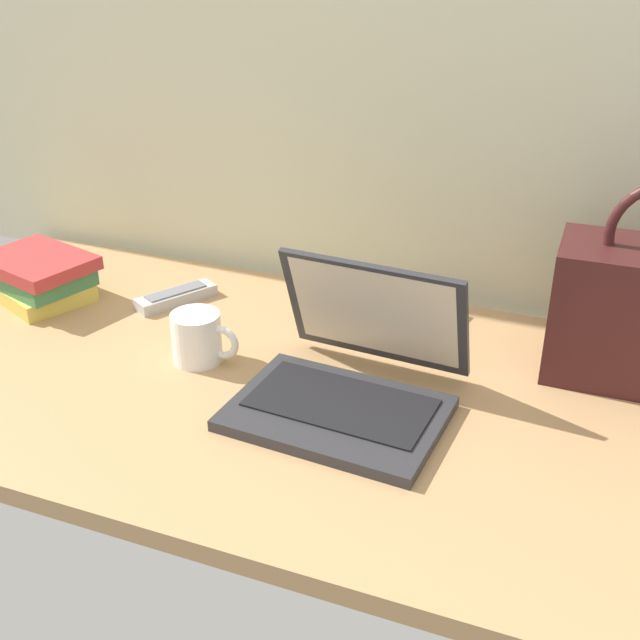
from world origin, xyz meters
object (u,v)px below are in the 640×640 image
Objects in this scene: book_stack at (40,277)px; remote_control_far at (176,297)px; laptop at (350,377)px; coffee_mug at (198,338)px; remote_control_near at (432,323)px.

remote_control_far is at bearing 17.69° from book_stack.
laptop is 1.38× the size of book_stack.
coffee_mug reaches higher than remote_control_near.
laptop is at bearing -6.03° from coffee_mug.
remote_control_near is 1.03× the size of remote_control_far.
book_stack reaches higher than remote_control_near.
remote_control_far is 0.68× the size of book_stack.
remote_control_far is at bearing 130.15° from coffee_mug.
book_stack is at bearing -168.52° from remote_control_near.
laptop reaches higher than book_stack.
remote_control_near and remote_control_far have the same top height.
coffee_mug reaches higher than remote_control_far.
laptop is 2.02× the size of remote_control_far.
laptop is 0.29m from remote_control_near.
coffee_mug is at bearing 173.97° from laptop.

